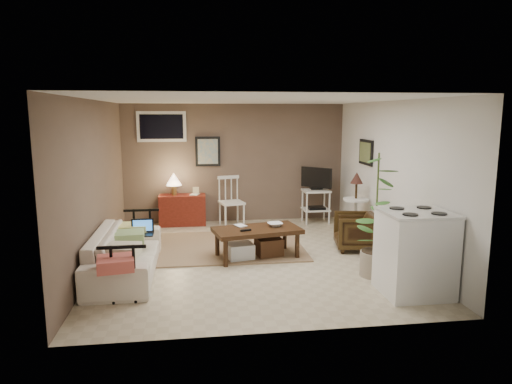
{
  "coord_description": "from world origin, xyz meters",
  "views": [
    {
      "loc": [
        -0.83,
        -6.76,
        2.2
      ],
      "look_at": [
        0.14,
        0.35,
        0.97
      ],
      "focal_mm": 32.0,
      "sensor_mm": 36.0,
      "label": 1
    }
  ],
  "objects": [
    {
      "name": "sofa_end_rails",
      "position": [
        -1.68,
        -0.52,
        0.35
      ],
      "size": [
        0.56,
        2.1,
        0.71
      ],
      "primitive_type": null,
      "color": "black",
      "rests_on": "floor"
    },
    {
      "name": "side_table",
      "position": [
        2.0,
        0.85,
        0.74
      ],
      "size": [
        0.45,
        0.45,
        1.19
      ],
      "color": "silver",
      "rests_on": "floor"
    },
    {
      "name": "sofa_pillows",
      "position": [
        -1.75,
        -0.76,
        0.5
      ],
      "size": [
        0.4,
        2.0,
        0.14
      ],
      "primitive_type": null,
      "color": "beige",
      "rests_on": "sofa"
    },
    {
      "name": "armchair",
      "position": [
        1.76,
        0.19,
        0.33
      ],
      "size": [
        0.71,
        0.74,
        0.66
      ],
      "primitive_type": "imported",
      "rotation": [
        0.0,
        0.0,
        -1.75
      ],
      "color": "#31220D",
      "rests_on": "floor"
    },
    {
      "name": "window",
      "position": [
        -1.45,
        2.48,
        1.95
      ],
      "size": [
        0.96,
        0.03,
        0.6
      ],
      "primitive_type": "cube",
      "color": "silver"
    },
    {
      "name": "laptop",
      "position": [
        -1.6,
        -0.16,
        0.53
      ],
      "size": [
        0.32,
        0.23,
        0.22
      ],
      "color": "black",
      "rests_on": "sofa"
    },
    {
      "name": "potted_plant",
      "position": [
        1.59,
        -1.05,
        0.92
      ],
      "size": [
        0.43,
        0.43,
        1.72
      ],
      "color": "tan",
      "rests_on": "floor"
    },
    {
      "name": "red_console",
      "position": [
        -1.1,
        2.26,
        0.36
      ],
      "size": [
        0.91,
        0.41,
        1.06
      ],
      "color": "maroon",
      "rests_on": "floor"
    },
    {
      "name": "book_table",
      "position": [
        -0.2,
        0.1,
        0.57
      ],
      "size": [
        0.14,
        0.07,
        0.2
      ],
      "primitive_type": "imported",
      "rotation": [
        0.0,
        0.0,
        0.42
      ],
      "color": "#32180D",
      "rests_on": "coffee_table"
    },
    {
      "name": "floor",
      "position": [
        0.0,
        0.0,
        0.0
      ],
      "size": [
        5.0,
        5.0,
        0.0
      ],
      "primitive_type": "plane",
      "color": "#C1B293",
      "rests_on": "ground"
    },
    {
      "name": "art_right",
      "position": [
        2.23,
        1.05,
        1.52
      ],
      "size": [
        0.03,
        0.6,
        0.45
      ],
      "primitive_type": "cube",
      "color": "black"
    },
    {
      "name": "bowl",
      "position": [
        0.4,
        0.05,
        0.58
      ],
      "size": [
        0.24,
        0.09,
        0.23
      ],
      "primitive_type": "imported",
      "rotation": [
        0.0,
        0.0,
        0.15
      ],
      "color": "#32180D",
      "rests_on": "coffee_table"
    },
    {
      "name": "stove",
      "position": [
        1.83,
        -1.7,
        0.52
      ],
      "size": [
        0.81,
        0.75,
        1.05
      ],
      "color": "white",
      "rests_on": "floor"
    },
    {
      "name": "rug",
      "position": [
        -0.27,
        0.59,
        0.01
      ],
      "size": [
        2.42,
        1.94,
        0.02
      ],
      "primitive_type": "cube",
      "rotation": [
        0.0,
        0.0,
        -0.01
      ],
      "color": "#957857",
      "rests_on": "floor"
    },
    {
      "name": "book_console",
      "position": [
        -0.91,
        2.26,
        0.71
      ],
      "size": [
        0.16,
        0.07,
        0.21
      ],
      "primitive_type": "imported",
      "rotation": [
        0.0,
        0.0,
        -0.34
      ],
      "color": "#32180D",
      "rests_on": "red_console"
    },
    {
      "name": "tv_stand",
      "position": [
        1.61,
        2.1,
        0.6
      ],
      "size": [
        0.53,
        0.51,
        1.13
      ],
      "color": "silver",
      "rests_on": "floor"
    },
    {
      "name": "sofa",
      "position": [
        -1.8,
        -0.52,
        0.41
      ],
      "size": [
        0.61,
        2.1,
        0.82
      ],
      "primitive_type": "imported",
      "rotation": [
        0.0,
        0.0,
        1.57
      ],
      "color": "silver",
      "rests_on": "floor"
    },
    {
      "name": "coffee_table",
      "position": [
        0.09,
        -0.04,
        0.28
      ],
      "size": [
        1.41,
        0.91,
        0.5
      ],
      "color": "#32180D",
      "rests_on": "floor"
    },
    {
      "name": "art_back",
      "position": [
        -0.55,
        2.48,
        1.45
      ],
      "size": [
        0.5,
        0.03,
        0.6
      ],
      "primitive_type": "cube",
      "color": "black"
    },
    {
      "name": "spindle_chair",
      "position": [
        -0.12,
        2.1,
        0.46
      ],
      "size": [
        0.53,
        0.53,
        0.98
      ],
      "color": "silver",
      "rests_on": "floor"
    }
  ]
}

